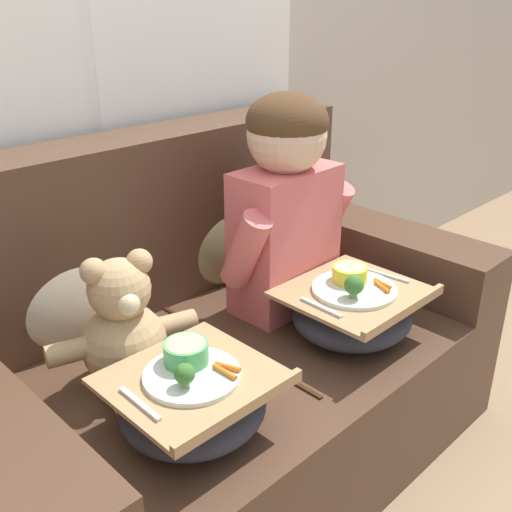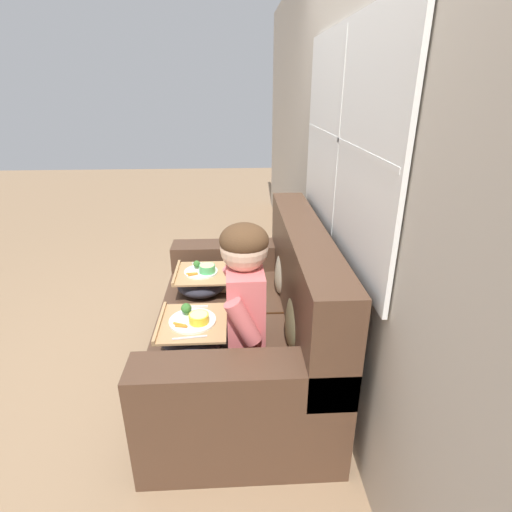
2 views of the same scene
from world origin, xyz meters
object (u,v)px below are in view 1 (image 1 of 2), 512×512
Objects in this scene: teddy_bear at (124,330)px; lap_tray_child at (353,311)px; couch at (205,356)px; lap_tray_teddy at (193,401)px; throw_pillow_behind_child at (225,232)px; throw_pillow_behind_teddy at (68,287)px; child_figure at (286,195)px.

lap_tray_child is (0.60, -0.27, -0.07)m from teddy_bear.
lap_tray_teddy is at bearing -132.74° from couch.
throw_pillow_behind_teddy is at bearing 180.00° from throw_pillow_behind_child.
child_figure is at bearing 90.04° from lap_tray_child.
throw_pillow_behind_child is 0.82m from lap_tray_teddy.
child_figure is 1.79× the size of lap_tray_child.
throw_pillow_behind_teddy reaches higher than lap_tray_child.
lap_tray_child is at bearing -0.06° from lap_tray_teddy.
lap_tray_teddy is at bearing 179.94° from lap_tray_child.
couch reaches higher than teddy_bear.
lap_tray_child is at bearing -42.72° from throw_pillow_behind_teddy.
couch reaches higher than lap_tray_child.
teddy_bear is 0.66m from lap_tray_child.
throw_pillow_behind_child reaches higher than teddy_bear.
throw_pillow_behind_child is at bearing 90.01° from child_figure.
couch reaches higher than throw_pillow_behind_child.
throw_pillow_behind_child is at bearing 42.72° from lap_tray_teddy.
lap_tray_teddy is at bearing -89.96° from throw_pillow_behind_teddy.
lap_tray_teddy is (0.00, -0.55, -0.09)m from throw_pillow_behind_teddy.
child_figure is 1.89× the size of lap_tray_teddy.
lap_tray_child is at bearing -89.98° from throw_pillow_behind_child.
throw_pillow_behind_child is 0.60m from throw_pillow_behind_teddy.
lap_tray_teddy is (-0.60, -0.27, -0.29)m from child_figure.
lap_tray_child is (0.00, -0.55, -0.09)m from throw_pillow_behind_child.
couch is 2.41× the size of child_figure.
couch is at bearing 10.26° from teddy_bear.
couch reaches higher than throw_pillow_behind_teddy.
lap_tray_teddy is (-0.60, 0.00, 0.00)m from lap_tray_child.
child_figure is (0.60, -0.28, 0.20)m from throw_pillow_behind_teddy.
throw_pillow_behind_teddy is (-0.60, 0.00, 0.00)m from throw_pillow_behind_child.
throw_pillow_behind_child is 0.98× the size of teddy_bear.
teddy_bear is (-0.60, -0.28, -0.02)m from throw_pillow_behind_child.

